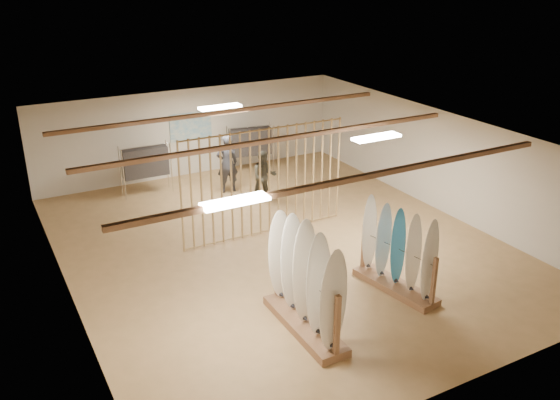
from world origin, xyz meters
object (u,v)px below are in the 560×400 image
clothing_rack_b (250,142)px  shopper_a (227,160)px  rack_right (397,262)px  rack_left (305,294)px  shopper_b (264,173)px  clothing_rack_a (145,162)px

clothing_rack_b → shopper_a: bearing=-127.2°
rack_right → shopper_a: bearing=87.4°
rack_left → shopper_b: 6.51m
shopper_a → rack_right: bearing=102.4°
rack_left → rack_right: (2.44, 0.32, -0.09)m
clothing_rack_a → clothing_rack_b: 3.64m
rack_right → clothing_rack_a: rack_right is taller
rack_left → clothing_rack_a: rack_left is taller
rack_left → clothing_rack_b: rack_left is taller
rack_left → rack_right: bearing=8.5°
rack_right → shopper_b: bearing=82.8°
rack_left → shopper_a: 7.51m
clothing_rack_a → clothing_rack_b: (3.62, 0.36, 0.02)m
rack_right → clothing_rack_b: bearing=76.7°
rack_right → shopper_a: size_ratio=1.04×
clothing_rack_a → rack_right: bearing=-68.8°
rack_right → shopper_b: size_ratio=1.22×
clothing_rack_a → shopper_b: 3.57m
rack_right → shopper_a: (-0.79, 7.00, 0.35)m
rack_left → shopper_a: rack_left is taller
clothing_rack_b → shopper_b: (-0.81, -2.57, -0.15)m
rack_left → clothing_rack_b: (3.08, 8.67, 0.26)m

